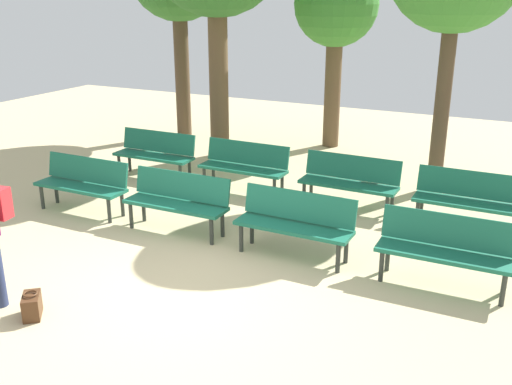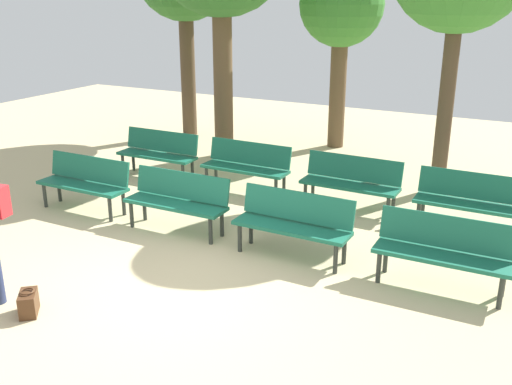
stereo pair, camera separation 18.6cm
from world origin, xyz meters
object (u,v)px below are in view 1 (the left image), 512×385
at_px(bench_r1_c1, 245,164).
at_px(tree_1, 336,9).
at_px(bench_r0_c2, 295,221).
at_px(bench_r1_c0, 155,152).
at_px(handbag, 32,305).
at_px(bench_r1_c3, 470,197).
at_px(bench_r0_c1, 178,199).
at_px(bench_r0_c3, 446,247).
at_px(bench_r1_c2, 350,179).
at_px(bench_r0_c0, 83,181).

relative_size(bench_r1_c1, tree_1, 0.40).
distance_m(bench_r0_c2, bench_r1_c0, 4.30).
bearing_deg(bench_r1_c0, handbag, -70.34).
height_order(bench_r1_c0, bench_r1_c3, same).
relative_size(bench_r1_c3, tree_1, 0.39).
bearing_deg(bench_r0_c1, bench_r0_c3, -0.63).
relative_size(bench_r0_c2, handbag, 4.44).
xyz_separation_m(bench_r1_c3, handbag, (-3.96, -4.77, -0.37)).
relative_size(bench_r1_c2, handbag, 4.45).
bearing_deg(handbag, bench_r1_c3, 50.28).
distance_m(bench_r1_c1, tree_1, 4.54).
xyz_separation_m(bench_r0_c0, bench_r1_c0, (-0.04, 2.03, 0.00)).
xyz_separation_m(bench_r1_c0, tree_1, (2.21, 3.76, 2.54)).
bearing_deg(bench_r1_c0, tree_1, 58.97).
bearing_deg(bench_r0_c2, bench_r0_c1, 179.89).
height_order(bench_r0_c1, tree_1, tree_1).
xyz_separation_m(bench_r1_c3, tree_1, (-3.52, 3.82, 2.54)).
height_order(bench_r0_c2, tree_1, tree_1).
xyz_separation_m(bench_r0_c0, handbag, (1.74, -2.80, -0.37)).
bearing_deg(bench_r0_c2, bench_r0_c0, -179.97).
bearing_deg(bench_r1_c2, bench_r0_c0, -151.39).
bearing_deg(tree_1, bench_r1_c2, -66.41).
distance_m(bench_r0_c1, bench_r1_c1, 2.06).
relative_size(bench_r1_c1, bench_r1_c3, 1.00).
distance_m(bench_r0_c1, bench_r0_c2, 1.89).
height_order(bench_r1_c1, bench_r1_c2, same).
distance_m(bench_r0_c1, tree_1, 6.35).
bearing_deg(bench_r0_c3, bench_r1_c1, 150.76).
distance_m(bench_r1_c3, tree_1, 5.79).
bearing_deg(bench_r1_c0, bench_r1_c3, -1.16).
bearing_deg(bench_r0_c1, bench_r1_c3, 26.64).
bearing_deg(bench_r1_c3, bench_r0_c1, -152.71).
height_order(bench_r1_c2, handbag, bench_r1_c2).
relative_size(bench_r0_c2, tree_1, 0.40).
xyz_separation_m(bench_r1_c2, tree_1, (-1.65, 3.77, 2.54)).
distance_m(bench_r0_c2, bench_r1_c3, 2.82).
relative_size(bench_r0_c0, bench_r0_c3, 1.00).
xyz_separation_m(bench_r1_c2, bench_r1_c3, (1.87, -0.05, 0.00)).
height_order(bench_r0_c2, bench_r1_c3, same).
bearing_deg(bench_r0_c2, bench_r1_c3, 46.15).
bearing_deg(bench_r1_c3, bench_r1_c2, 178.62).
height_order(bench_r0_c3, bench_r1_c0, same).
height_order(bench_r1_c2, bench_r1_c3, same).
height_order(bench_r0_c3, bench_r1_c2, same).
relative_size(bench_r0_c3, bench_r1_c2, 1.00).
bearing_deg(bench_r1_c2, bench_r0_c3, -47.03).
bearing_deg(tree_1, bench_r0_c2, -75.15).
distance_m(bench_r0_c2, bench_r0_c3, 1.95).
bearing_deg(bench_r1_c0, bench_r1_c1, -0.13).
relative_size(bench_r0_c1, bench_r1_c1, 1.00).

